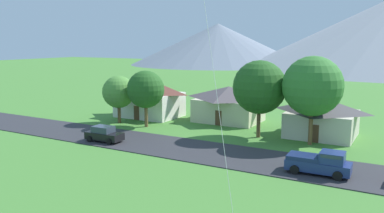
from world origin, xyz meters
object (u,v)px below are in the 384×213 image
object	(u,v)px
tree_left_of_center	(260,87)
pickup_truck_navy_west_side	(320,162)
house_rightmost	(150,97)
house_leftmost	(322,116)
house_right_center	(229,103)
parked_car_black_mid_west	(104,134)
tree_far_right	(146,89)
tree_near_left	(119,92)
tree_center	(313,86)

from	to	relation	value
tree_left_of_center	pickup_truck_navy_west_side	world-z (taller)	tree_left_of_center
house_rightmost	tree_left_of_center	bearing A→B (deg)	-13.46
house_leftmost	house_right_center	bearing A→B (deg)	168.84
parked_car_black_mid_west	house_right_center	bearing A→B (deg)	67.22
pickup_truck_navy_west_side	house_right_center	bearing A→B (deg)	133.53
tree_left_of_center	parked_car_black_mid_west	xyz separation A→B (m)	(-14.06, -10.42, -4.96)
house_rightmost	tree_left_of_center	xyz separation A→B (m)	(18.50, -4.43, 2.99)
house_rightmost	tree_far_right	distance (m)	7.54
tree_left_of_center	pickup_truck_navy_west_side	bearing A→B (deg)	-47.72
tree_near_left	parked_car_black_mid_west	world-z (taller)	tree_near_left
tree_left_of_center	tree_center	xyz separation A→B (m)	(6.00, -0.40, 0.49)
tree_far_right	pickup_truck_navy_west_side	world-z (taller)	tree_far_right
house_right_center	house_rightmost	distance (m)	11.90
house_leftmost	tree_left_of_center	world-z (taller)	tree_left_of_center
house_rightmost	tree_left_of_center	distance (m)	19.26
house_rightmost	parked_car_black_mid_west	distance (m)	15.62
tree_near_left	tree_center	world-z (taller)	tree_center
house_rightmost	parked_car_black_mid_west	size ratio (longest dim) A/B	2.20
house_right_center	tree_left_of_center	bearing A→B (deg)	-44.73
tree_center	house_rightmost	bearing A→B (deg)	168.85
parked_car_black_mid_west	pickup_truck_navy_west_side	distance (m)	23.08
house_leftmost	house_rightmost	size ratio (longest dim) A/B	0.86
tree_center	house_leftmost	bearing A→B (deg)	87.32
house_leftmost	tree_center	size ratio (longest dim) A/B	0.85
house_leftmost	pickup_truck_navy_west_side	bearing A→B (deg)	-78.77
house_rightmost	tree_far_right	world-z (taller)	tree_far_right
tree_near_left	tree_far_right	distance (m)	4.69
house_right_center	tree_center	world-z (taller)	tree_center
house_right_center	tree_left_of_center	size ratio (longest dim) A/B	1.03
house_right_center	house_rightmost	world-z (taller)	house_rightmost
house_rightmost	parked_car_black_mid_west	xyz separation A→B (m)	(4.44, -14.84, -1.97)
house_leftmost	parked_car_black_mid_west	distance (m)	25.04
tree_left_of_center	tree_near_left	bearing A→B (deg)	-175.44
tree_far_right	parked_car_black_mid_west	size ratio (longest dim) A/B	1.71
house_leftmost	tree_left_of_center	xyz separation A→B (m)	(-6.21, -4.20, 3.49)
parked_car_black_mid_west	pickup_truck_navy_west_side	bearing A→B (deg)	1.25
tree_near_left	tree_far_right	xyz separation A→B (m)	(4.64, -0.19, 0.64)
house_leftmost	parked_car_black_mid_west	bearing A→B (deg)	-144.20
tree_left_of_center	parked_car_black_mid_west	distance (m)	18.19
tree_left_of_center	tree_far_right	distance (m)	14.80
house_right_center	tree_far_right	xyz separation A→B (m)	(-7.82, -8.51, 2.36)
house_right_center	pickup_truck_navy_west_side	bearing A→B (deg)	-46.47
tree_far_right	house_right_center	bearing A→B (deg)	47.42
tree_far_right	tree_center	bearing A→B (deg)	3.70
house_right_center	tree_near_left	bearing A→B (deg)	-146.27
tree_near_left	tree_far_right	bearing A→B (deg)	-2.40
house_rightmost	tree_far_right	bearing A→B (deg)	-58.06
house_right_center	tree_center	distance (m)	15.19
pickup_truck_navy_west_side	tree_left_of_center	bearing A→B (deg)	132.28
tree_left_of_center	tree_far_right	bearing A→B (deg)	-173.26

